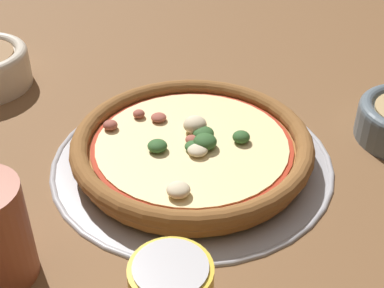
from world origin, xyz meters
The scene contains 3 objects.
ground_plane centered at (0.00, 0.00, 0.00)m, with size 3.00×3.00×0.00m, color brown.
pizza_tray centered at (0.00, 0.00, 0.00)m, with size 0.37×0.37×0.01m.
pizza centered at (0.00, 0.00, 0.03)m, with size 0.31×0.31×0.04m.
Camera 1 is at (0.29, -0.48, 0.43)m, focal length 50.00 mm.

